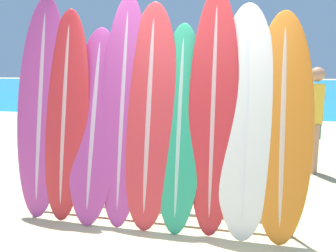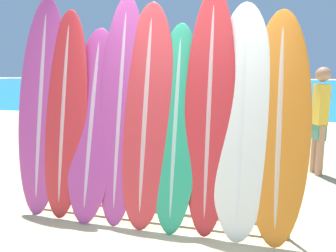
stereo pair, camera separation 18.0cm
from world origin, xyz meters
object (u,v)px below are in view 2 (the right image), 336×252
(surfboard_slot_2, at_px, (92,123))
(person_near_water, at_px, (320,117))
(surfboard_slot_6, at_px, (209,111))
(surfboard_slot_8, at_px, (279,126))
(surfboard_rack, at_px, (148,178))
(person_far_left, at_px, (223,101))
(surfboard_slot_5, at_px, (176,127))
(surfboard_slot_1, at_px, (65,113))
(person_mid_beach, at_px, (186,98))
(surfboard_slot_4, at_px, (146,114))
(surfboard_slot_7, at_px, (241,120))
(surfboard_slot_3, at_px, (121,109))
(surfboard_slot_0, at_px, (42,105))

(surfboard_slot_2, relative_size, person_near_water, 1.25)
(surfboard_slot_6, height_order, surfboard_slot_8, surfboard_slot_6)
(surfboard_rack, relative_size, person_far_left, 1.60)
(surfboard_slot_5, distance_m, surfboard_slot_8, 0.97)
(surfboard_slot_6, distance_m, surfboard_slot_8, 0.65)
(surfboard_slot_6, bearing_deg, surfboard_slot_5, -177.78)
(surfboard_slot_1, bearing_deg, surfboard_slot_5, -0.09)
(surfboard_rack, distance_m, person_mid_beach, 6.21)
(surfboard_slot_4, xyz_separation_m, surfboard_slot_6, (0.64, -0.00, 0.05))
(surfboard_slot_1, height_order, person_near_water, surfboard_slot_1)
(surfboard_slot_5, height_order, person_mid_beach, surfboard_slot_5)
(surfboard_slot_7, relative_size, person_far_left, 1.26)
(surfboard_rack, relative_size, surfboard_slot_3, 1.19)
(person_near_water, xyz_separation_m, person_mid_beach, (-2.91, 3.87, -0.06))
(surfboard_rack, xyz_separation_m, surfboard_slot_4, (-0.02, 0.02, 0.67))
(surfboard_rack, relative_size, person_mid_beach, 1.86)
(surfboard_slot_1, xyz_separation_m, person_mid_beach, (0.04, 6.12, -0.29))
(surfboard_slot_0, bearing_deg, surfboard_slot_8, -0.32)
(surfboard_slot_0, xyz_separation_m, person_mid_beach, (0.34, 6.10, -0.37))
(surfboard_slot_7, distance_m, surfboard_slot_8, 0.34)
(surfboard_slot_3, xyz_separation_m, surfboard_slot_8, (1.57, -0.02, -0.11))
(surfboard_slot_5, bearing_deg, surfboard_slot_0, 179.14)
(surfboard_slot_1, distance_m, person_far_left, 4.06)
(surfboard_slot_8, bearing_deg, surfboard_slot_0, 179.68)
(surfboard_slot_7, bearing_deg, person_far_left, 98.22)
(surfboard_slot_3, distance_m, surfboard_slot_5, 0.62)
(surfboard_slot_7, xyz_separation_m, person_near_water, (1.07, 2.24, -0.22))
(surfboard_slot_7, height_order, surfboard_slot_8, surfboard_slot_7)
(surfboard_slot_0, bearing_deg, person_far_left, 66.91)
(surfboard_slot_4, relative_size, person_near_water, 1.40)
(surfboard_slot_2, relative_size, surfboard_slot_6, 0.86)
(surfboard_slot_0, distance_m, surfboard_slot_8, 2.52)
(surfboard_rack, xyz_separation_m, surfboard_slot_1, (-0.95, 0.01, 0.65))
(surfboard_slot_6, bearing_deg, person_near_water, 58.52)
(surfboard_slot_0, relative_size, surfboard_slot_2, 1.17)
(surfboard_slot_0, xyz_separation_m, surfboard_slot_4, (1.23, -0.01, -0.06))
(person_mid_beach, xyz_separation_m, person_far_left, (1.29, -2.28, 0.14))
(surfboard_slot_6, height_order, person_mid_beach, surfboard_slot_6)
(surfboard_slot_1, xyz_separation_m, surfboard_slot_3, (0.64, 0.03, 0.07))
(person_near_water, bearing_deg, surfboard_rack, -59.37)
(surfboard_slot_0, xyz_separation_m, surfboard_slot_3, (0.94, 0.01, -0.01))
(surfboard_slot_7, bearing_deg, surfboard_slot_5, -178.96)
(surfboard_slot_1, xyz_separation_m, surfboard_slot_2, (0.33, 0.00, -0.10))
(surfboard_slot_3, height_order, surfboard_slot_4, surfboard_slot_3)
(surfboard_slot_7, xyz_separation_m, surfboard_slot_8, (0.34, -0.00, -0.04))
(surfboard_slot_1, bearing_deg, person_far_left, 70.92)
(person_near_water, xyz_separation_m, person_far_left, (-1.62, 1.58, 0.07))
(surfboard_slot_4, bearing_deg, surfboard_slot_0, 179.67)
(surfboard_slot_0, bearing_deg, surfboard_slot_3, 0.52)
(surfboard_slot_4, bearing_deg, surfboard_rack, -54.10)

